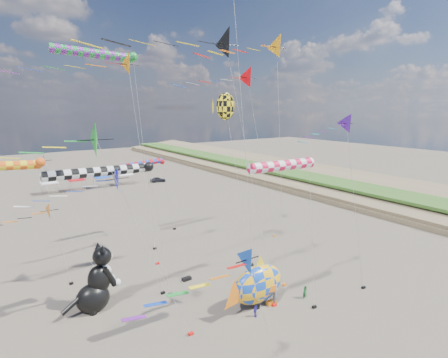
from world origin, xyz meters
TOP-DOWN VIEW (x-y plane):
  - delta_kite_0 at (1.70, 7.92)m, footprint 10.32×2.01m
  - delta_kite_1 at (-7.48, 13.13)m, footprint 9.12×2.02m
  - delta_kite_2 at (8.33, 3.29)m, footprint 7.70×1.71m
  - delta_kite_3 at (9.70, 17.91)m, footprint 12.59×2.62m
  - delta_kite_4 at (-9.79, 6.60)m, footprint 11.31×2.33m
  - delta_kite_5 at (-11.21, 26.79)m, footprint 10.08×1.69m
  - delta_kite_6 at (-12.70, 21.19)m, footprint 10.63×1.79m
  - delta_kite_7 at (-5.87, 19.04)m, footprint 12.43×2.30m
  - delta_kite_9 at (-6.75, 0.08)m, footprint 9.46×1.62m
  - delta_kite_10 at (2.40, 11.54)m, footprint 16.14×3.00m
  - windsock_0 at (-5.51, 22.99)m, footprint 9.69×0.94m
  - windsock_2 at (0.63, 27.79)m, footprint 7.32×0.70m
  - windsock_3 at (-8.67, 12.50)m, footprint 9.51×0.78m
  - windsock_4 at (1.46, 3.73)m, footprint 7.24×0.78m
  - angelfish_kite at (3.96, 14.94)m, footprint 3.74×3.02m
  - cat_inflatable at (-9.58, 14.15)m, footprint 4.36×2.59m
  - fish_inflatable at (1.74, 6.87)m, footprint 6.72×2.73m
  - person_adult at (3.12, 6.07)m, footprint 0.82×0.77m
  - child_green at (5.97, 5.27)m, footprint 0.62×0.53m
  - child_blue at (0.49, 5.64)m, footprint 0.63×0.47m
  - kite_bag_1 at (-1.09, 14.11)m, footprint 0.90×0.44m
  - kite_bag_2 at (2.80, 6.24)m, footprint 0.90×0.44m
  - tent_row at (1.50, 60.00)m, footprint 19.20×4.20m
  - parked_car at (15.86, 58.00)m, footprint 3.66×2.27m

SIDE VIEW (x-z plane):
  - kite_bag_1 at x=-1.09m, z-range 0.00..0.30m
  - kite_bag_2 at x=2.80m, z-range 0.00..0.30m
  - child_blue at x=0.49m, z-range 0.00..1.00m
  - child_green at x=5.97m, z-range 0.00..1.13m
  - parked_car at x=15.86m, z-range 0.00..1.16m
  - person_adult at x=3.12m, z-range 0.00..1.88m
  - fish_inflatable at x=1.74m, z-range -0.33..4.12m
  - cat_inflatable at x=-9.58m, z-range 0.00..5.57m
  - tent_row at x=1.50m, z-range 1.25..5.05m
  - delta_kite_6 at x=-12.70m, z-range 2.69..10.61m
  - delta_kite_9 at x=-6.75m, z-range 3.67..13.47m
  - windsock_2 at x=0.63m, z-range 4.56..14.52m
  - delta_kite_5 at x=-11.21m, z-range 4.65..16.46m
  - delta_kite_1 at x=-7.48m, z-range 4.82..17.12m
  - windsock_3 at x=-8.67m, z-range 5.68..17.92m
  - windsock_4 at x=1.46m, z-range 6.00..18.94m
  - delta_kite_4 at x=-9.79m, z-range 6.53..22.46m
  - delta_kite_2 at x=8.33m, z-range 6.86..23.06m
  - angelfish_kite at x=3.96m, z-range 7.52..25.46m
  - delta_kite_3 at x=9.70m, z-range 9.02..30.18m
  - delta_kite_7 at x=-5.87m, z-range 9.33..30.96m
  - delta_kite_0 at x=1.70m, z-range 9.68..31.76m
  - windsock_0 at x=-5.51m, z-range 10.54..32.70m
  - delta_kite_10 at x=2.40m, z-range 10.01..33.53m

